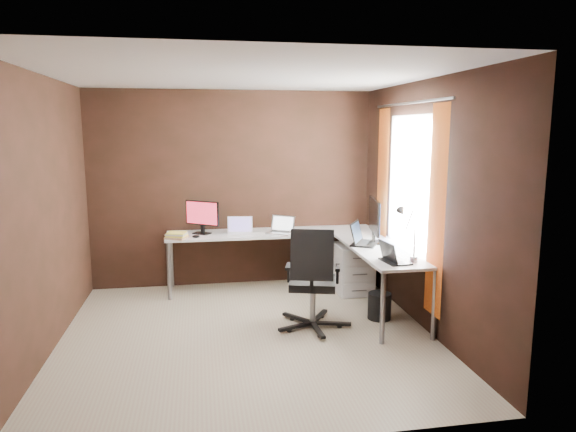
% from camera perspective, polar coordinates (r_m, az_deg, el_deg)
% --- Properties ---
extents(room, '(3.60, 3.60, 2.50)m').
position_cam_1_polar(room, '(4.98, -0.85, 1.13)').
color(room, tan).
rests_on(room, ground).
extents(desk, '(2.65, 2.25, 0.73)m').
position_cam_1_polar(desk, '(6.12, 2.37, -2.97)').
color(desk, silver).
rests_on(desk, ground).
extents(drawer_pedestal, '(0.42, 0.50, 0.60)m').
position_cam_1_polar(drawer_pedestal, '(6.46, 7.26, -5.82)').
color(drawer_pedestal, silver).
rests_on(drawer_pedestal, ground).
extents(monitor_left, '(0.40, 0.29, 0.41)m').
position_cam_1_polar(monitor_left, '(6.42, -9.52, 0.08)').
color(monitor_left, black).
rests_on(monitor_left, desk).
extents(monitor_right, '(0.19, 0.62, 0.51)m').
position_cam_1_polar(monitor_right, '(5.88, 9.58, -0.22)').
color(monitor_right, black).
rests_on(monitor_right, desk).
extents(laptop_white, '(0.33, 0.24, 0.21)m').
position_cam_1_polar(laptop_white, '(6.38, -5.35, -1.58)').
color(laptop_white, silver).
rests_on(laptop_white, desk).
extents(laptop_silver, '(0.38, 0.36, 0.21)m').
position_cam_1_polar(laptop_silver, '(6.41, -0.76, -1.48)').
color(laptop_silver, silver).
rests_on(laptop_silver, desk).
extents(laptop_black_big, '(0.42, 0.46, 0.25)m').
position_cam_1_polar(laptop_black_big, '(5.85, 8.21, -2.57)').
color(laptop_black_big, black).
rests_on(laptop_black_big, desk).
extents(laptop_black_small, '(0.26, 0.34, 0.21)m').
position_cam_1_polar(laptop_black_small, '(5.11, 11.55, -4.56)').
color(laptop_black_small, black).
rests_on(laptop_black_small, desk).
extents(book_stack, '(0.30, 0.27, 0.08)m').
position_cam_1_polar(book_stack, '(6.23, -12.27, -2.13)').
color(book_stack, tan).
rests_on(book_stack, desk).
extents(mouse_left, '(0.11, 0.09, 0.04)m').
position_cam_1_polar(mouse_left, '(6.22, -10.20, -2.24)').
color(mouse_left, black).
rests_on(mouse_left, desk).
extents(mouse_corner, '(0.11, 0.09, 0.04)m').
position_cam_1_polar(mouse_corner, '(6.40, 3.68, -1.78)').
color(mouse_corner, black).
rests_on(mouse_corner, desk).
extents(desk_lamp, '(0.18, 0.21, 0.54)m').
position_cam_1_polar(desk_lamp, '(5.15, 13.00, -1.19)').
color(desk_lamp, slate).
rests_on(desk_lamp, desk).
extents(office_chair, '(0.60, 0.62, 1.06)m').
position_cam_1_polar(office_chair, '(5.28, 2.74, -9.18)').
color(office_chair, black).
rests_on(office_chair, ground).
extents(wastebasket, '(0.32, 0.32, 0.29)m').
position_cam_1_polar(wastebasket, '(5.66, 10.12, -9.81)').
color(wastebasket, black).
rests_on(wastebasket, ground).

